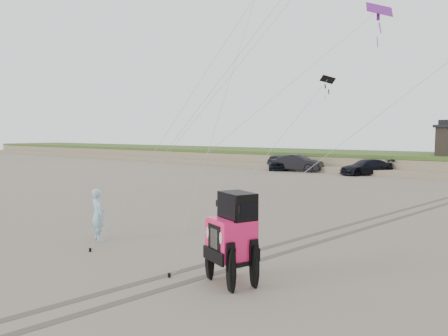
% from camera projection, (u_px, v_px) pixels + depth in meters
% --- Properties ---
extents(ground, '(160.00, 160.00, 0.00)m').
position_uv_depth(ground, '(181.00, 265.00, 12.65)').
color(ground, '#6B6054').
rests_on(ground, ground).
extents(truck_a, '(4.20, 4.76, 1.56)m').
position_uv_depth(truck_a, '(277.00, 162.00, 45.46)').
color(truck_a, black).
rests_on(truck_a, ground).
extents(truck_b, '(5.26, 2.50, 1.66)m').
position_uv_depth(truck_b, '(297.00, 163.00, 43.54)').
color(truck_b, black).
rests_on(truck_b, ground).
extents(truck_c, '(4.47, 5.21, 1.43)m').
position_uv_depth(truck_c, '(366.00, 167.00, 39.73)').
color(truck_c, black).
rests_on(truck_c, ground).
extents(jeep, '(3.87, 5.45, 1.86)m').
position_uv_depth(jeep, '(231.00, 248.00, 11.02)').
color(jeep, '#FF1F65').
rests_on(jeep, ground).
extents(man, '(0.77, 0.60, 1.86)m').
position_uv_depth(man, '(98.00, 215.00, 15.48)').
color(man, '#8DBFDA').
rests_on(man, ground).
extents(stake_main, '(0.08, 0.08, 0.12)m').
position_uv_depth(stake_main, '(90.00, 250.00, 14.06)').
color(stake_main, black).
rests_on(stake_main, ground).
extents(stake_aux, '(0.08, 0.08, 0.12)m').
position_uv_depth(stake_aux, '(169.00, 275.00, 11.56)').
color(stake_aux, black).
rests_on(stake_aux, ground).
extents(tire_tracks, '(5.22, 29.74, 0.01)m').
position_uv_depth(tire_tracks, '(354.00, 227.00, 17.67)').
color(tire_tracks, '#4C443D').
rests_on(tire_tracks, ground).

